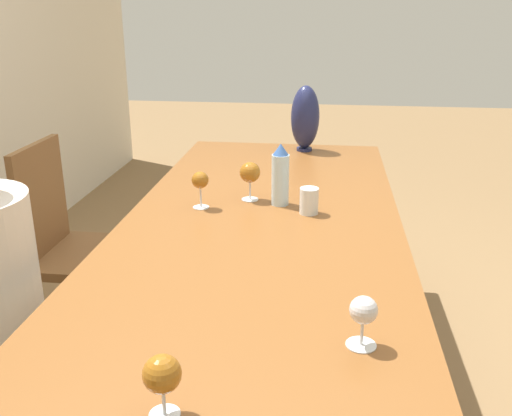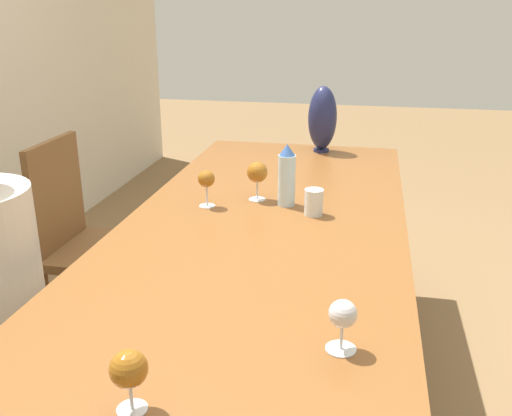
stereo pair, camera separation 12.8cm
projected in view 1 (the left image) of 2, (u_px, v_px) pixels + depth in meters
ground_plane at (261, 398)px, 2.27m from camera, size 14.00×14.00×0.00m
dining_table at (262, 238)px, 2.03m from camera, size 2.30×0.98×0.76m
water_bottle at (280, 175)px, 2.12m from camera, size 0.07×0.07×0.24m
water_tumbler at (309, 201)px, 2.05m from camera, size 0.07×0.07×0.10m
vase at (305, 118)px, 2.89m from camera, size 0.14×0.14×0.33m
wine_glass_0 at (250, 173)px, 2.17m from camera, size 0.08×0.08×0.15m
wine_glass_1 at (200, 181)px, 2.09m from camera, size 0.06×0.06×0.14m
wine_glass_2 at (363, 312)px, 1.24m from camera, size 0.07×0.07×0.12m
wine_glass_3 at (162, 375)px, 1.03m from camera, size 0.07×0.07×0.13m
chair_far at (74, 243)px, 2.46m from camera, size 0.44×0.44×0.94m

